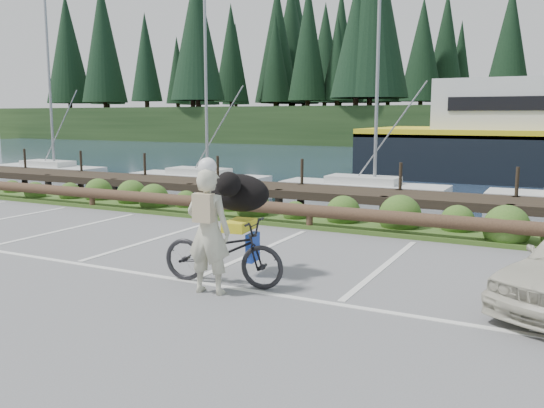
{
  "coord_description": "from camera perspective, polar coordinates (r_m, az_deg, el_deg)",
  "views": [
    {
      "loc": [
        5.4,
        -7.98,
        2.71
      ],
      "look_at": [
        0.63,
        1.37,
        1.1
      ],
      "focal_mm": 38.0,
      "sensor_mm": 36.0,
      "label": 1
    }
  ],
  "objects": [
    {
      "name": "vegetation_strip",
      "position": [
        14.58,
        4.82,
        -1.82
      ],
      "size": [
        34.0,
        1.6,
        0.1
      ],
      "primitive_type": "cube",
      "color": "#3D5B21",
      "rests_on": "ground"
    },
    {
      "name": "harbor_backdrop",
      "position": [
        86.58,
        23.86,
        6.2
      ],
      "size": [
        170.0,
        160.0,
        30.0
      ],
      "color": "#1B2B42",
      "rests_on": "ground"
    },
    {
      "name": "log_rail",
      "position": [
        13.95,
        3.73,
        -2.49
      ],
      "size": [
        32.0,
        0.3,
        0.6
      ],
      "primitive_type": null,
      "color": "#443021",
      "rests_on": "ground"
    },
    {
      "name": "bicycle",
      "position": [
        9.33,
        -4.91,
        -4.7
      ],
      "size": [
        2.15,
        0.95,
        1.1
      ],
      "primitive_type": "imported",
      "rotation": [
        0.0,
        0.0,
        1.68
      ],
      "color": "black",
      "rests_on": "ground"
    },
    {
      "name": "cyclist",
      "position": [
        8.82,
        -6.31,
        -2.72
      ],
      "size": [
        0.75,
        0.54,
        1.94
      ],
      "primitive_type": "imported",
      "rotation": [
        0.0,
        0.0,
        3.25
      ],
      "color": "beige",
      "rests_on": "ground"
    },
    {
      "name": "ground",
      "position": [
        10.01,
        -6.84,
        -7.05
      ],
      "size": [
        72.0,
        72.0,
        0.0
      ],
      "primitive_type": "plane",
      "color": "#5E5E61"
    },
    {
      "name": "dog",
      "position": [
        9.77,
        -3.27,
        1.12
      ],
      "size": [
        0.66,
        1.17,
        0.64
      ],
      "primitive_type": "ellipsoid",
      "rotation": [
        0.0,
        0.0,
        1.68
      ],
      "color": "black",
      "rests_on": "bicycle"
    }
  ]
}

